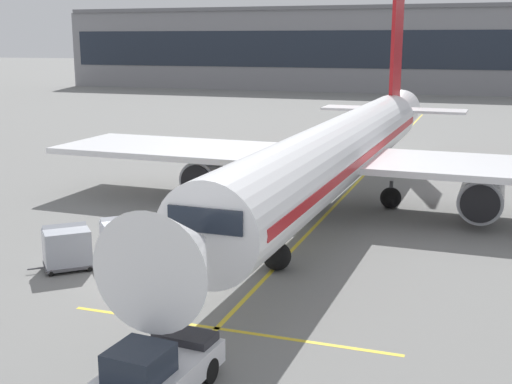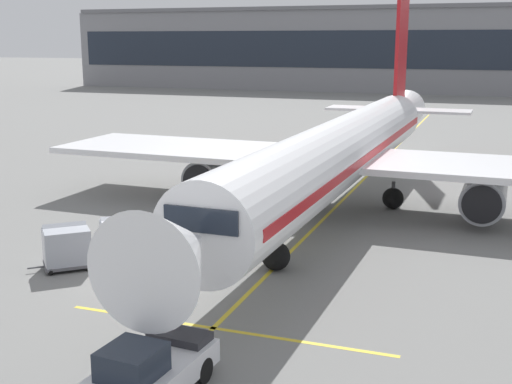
# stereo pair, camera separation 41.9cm
# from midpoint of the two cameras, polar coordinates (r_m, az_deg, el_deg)

# --- Properties ---
(ground_plane) EXTENTS (600.00, 600.00, 0.00)m
(ground_plane) POSITION_cam_midpoint_polar(r_m,az_deg,el_deg) (28.56, -9.05, -7.33)
(ground_plane) COLOR slate
(parked_airplane) EXTENTS (36.26, 46.21, 15.19)m
(parked_airplane) POSITION_cam_midpoint_polar(r_m,az_deg,el_deg) (39.56, 7.75, 3.49)
(parked_airplane) COLOR white
(parked_airplane) RESTS_ON ground
(belt_loader) EXTENTS (4.57, 4.56, 3.22)m
(belt_loader) POSITION_cam_midpoint_polar(r_m,az_deg,el_deg) (32.51, -3.45, -3.04)
(belt_loader) COLOR gold
(belt_loader) RESTS_ON ground
(baggage_cart_lead) EXTENTS (2.57, 2.53, 1.91)m
(baggage_cart_lead) POSITION_cam_midpoint_polar(r_m,az_deg,el_deg) (31.04, -10.77, -3.81)
(baggage_cart_lead) COLOR #515156
(baggage_cart_lead) RESTS_ON ground
(baggage_cart_second) EXTENTS (2.57, 2.53, 1.91)m
(baggage_cart_second) POSITION_cam_midpoint_polar(r_m,az_deg,el_deg) (30.36, -15.37, -4.43)
(baggage_cart_second) COLOR #515156
(baggage_cart_second) RESTS_ON ground
(pushback_tug) EXTENTS (2.46, 4.56, 1.83)m
(pushback_tug) POSITION_cam_midpoint_polar(r_m,az_deg,el_deg) (19.35, -8.54, -14.79)
(pushback_tug) COLOR silver
(pushback_tug) RESTS_ON ground
(ground_crew_by_loader) EXTENTS (0.51, 0.39, 1.74)m
(ground_crew_by_loader) POSITION_cam_midpoint_polar(r_m,az_deg,el_deg) (31.73, -7.99, -3.35)
(ground_crew_by_loader) COLOR #514C42
(ground_crew_by_loader) RESTS_ON ground
(ground_crew_by_carts) EXTENTS (0.47, 0.42, 1.74)m
(ground_crew_by_carts) POSITION_cam_midpoint_polar(r_m,az_deg,el_deg) (29.30, -4.47, -4.63)
(ground_crew_by_carts) COLOR #333847
(ground_crew_by_carts) RESTS_ON ground
(safety_cone_engine_keepout) EXTENTS (0.54, 0.54, 0.62)m
(safety_cone_engine_keepout) POSITION_cam_midpoint_polar(r_m,az_deg,el_deg) (41.41, -1.12, -0.42)
(safety_cone_engine_keepout) COLOR black
(safety_cone_engine_keepout) RESTS_ON ground
(safety_cone_wingtip) EXTENTS (0.65, 0.65, 0.73)m
(safety_cone_wingtip) POSITION_cam_midpoint_polar(r_m,az_deg,el_deg) (37.90, -5.63, -1.63)
(safety_cone_wingtip) COLOR black
(safety_cone_wingtip) RESTS_ON ground
(safety_cone_nose_mark) EXTENTS (0.56, 0.56, 0.64)m
(safety_cone_nose_mark) POSITION_cam_midpoint_polar(r_m,az_deg,el_deg) (38.81, -2.15, -1.31)
(safety_cone_nose_mark) COLOR black
(safety_cone_nose_mark) RESTS_ON ground
(apron_guidance_line_lead_in) EXTENTS (0.20, 110.00, 0.01)m
(apron_guidance_line_lead_in) POSITION_cam_midpoint_polar(r_m,az_deg,el_deg) (39.51, 6.74, -1.59)
(apron_guidance_line_lead_in) COLOR yellow
(apron_guidance_line_lead_in) RESTS_ON ground
(apron_guidance_line_stop_bar) EXTENTS (12.00, 0.20, 0.01)m
(apron_guidance_line_stop_bar) POSITION_cam_midpoint_polar(r_m,az_deg,el_deg) (23.61, -2.22, -11.57)
(apron_guidance_line_stop_bar) COLOR yellow
(apron_guidance_line_stop_bar) RESTS_ON ground
(terminal_building) EXTENTS (117.19, 15.22, 16.03)m
(terminal_building) POSITION_cam_midpoint_polar(r_m,az_deg,el_deg) (136.49, 8.70, 11.86)
(terminal_building) COLOR gray
(terminal_building) RESTS_ON ground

